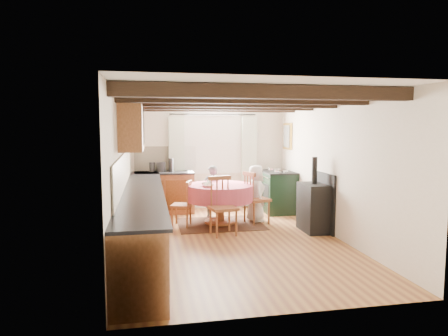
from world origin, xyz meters
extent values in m
cube|color=#A37239|center=(0.00, 0.00, 0.00)|extent=(3.60, 5.50, 0.00)
cube|color=white|center=(0.00, 0.00, 2.40)|extent=(3.60, 5.50, 0.00)
cube|color=silver|center=(0.00, 2.75, 1.20)|extent=(3.60, 0.00, 2.40)
cube|color=silver|center=(0.00, -2.75, 1.20)|extent=(3.60, 0.00, 2.40)
cube|color=silver|center=(-1.80, 0.00, 1.20)|extent=(0.00, 5.50, 2.40)
cube|color=silver|center=(1.80, 0.00, 1.20)|extent=(0.00, 5.50, 2.40)
cube|color=black|center=(0.00, -2.00, 2.31)|extent=(3.60, 0.16, 0.16)
cube|color=black|center=(0.00, -1.00, 2.31)|extent=(3.60, 0.16, 0.16)
cube|color=black|center=(0.00, 0.00, 2.31)|extent=(3.60, 0.16, 0.16)
cube|color=black|center=(0.00, 1.00, 2.31)|extent=(3.60, 0.16, 0.16)
cube|color=black|center=(0.00, 2.00, 2.31)|extent=(3.60, 0.16, 0.16)
cube|color=beige|center=(-1.78, 0.30, 1.20)|extent=(0.02, 4.50, 0.55)
cube|color=beige|center=(-1.00, 2.73, 1.20)|extent=(1.40, 0.02, 0.55)
cube|color=#9C603C|center=(-1.50, 0.00, 0.44)|extent=(0.60, 5.30, 0.88)
cube|color=#9C603C|center=(-1.05, 2.45, 0.44)|extent=(1.30, 0.60, 0.88)
cube|color=black|center=(-1.48, 0.00, 0.90)|extent=(0.64, 5.30, 0.04)
cube|color=black|center=(-1.05, 2.43, 0.90)|extent=(1.30, 0.64, 0.04)
cube|color=#9C603C|center=(-1.63, 1.20, 1.95)|extent=(0.34, 1.80, 0.90)
cube|color=#9C603C|center=(-1.63, -0.30, 1.90)|extent=(0.34, 0.90, 0.70)
cube|color=white|center=(0.10, 2.73, 1.60)|extent=(1.34, 0.03, 1.54)
cube|color=white|center=(0.10, 2.74, 1.60)|extent=(1.20, 0.01, 1.40)
cube|color=beige|center=(-0.75, 2.65, 1.10)|extent=(0.35, 0.10, 2.10)
cube|color=beige|center=(0.95, 2.65, 1.10)|extent=(0.35, 0.10, 2.10)
cylinder|color=black|center=(0.10, 2.65, 2.20)|extent=(2.00, 0.03, 0.03)
cube|color=gold|center=(1.77, 2.30, 1.70)|extent=(0.04, 0.50, 0.60)
cylinder|color=silver|center=(1.05, 2.72, 1.70)|extent=(0.30, 0.02, 0.30)
cube|color=#492D1C|center=(-0.01, 1.15, 0.01)|extent=(1.64, 1.28, 0.01)
imported|color=#545C62|center=(-0.06, 1.82, 0.55)|extent=(0.44, 0.32, 1.11)
imported|color=silver|center=(0.74, 1.25, 0.57)|extent=(0.38, 0.57, 1.15)
imported|color=silver|center=(-0.28, 0.86, 0.81)|extent=(0.27, 0.27, 0.05)
imported|color=silver|center=(-0.30, 1.03, 0.82)|extent=(0.20, 0.20, 0.06)
imported|color=silver|center=(-0.23, 1.14, 0.84)|extent=(0.14, 0.14, 0.10)
cylinder|color=#262628|center=(-1.30, 2.48, 1.03)|extent=(0.13, 0.13, 0.22)
cylinder|color=#262628|center=(-1.11, 2.44, 1.03)|extent=(0.20, 0.20, 0.22)
cylinder|color=#262628|center=(-0.89, 2.43, 1.07)|extent=(0.11, 0.11, 0.30)
camera|label=1|loc=(-1.38, -6.48, 1.91)|focal=32.10mm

